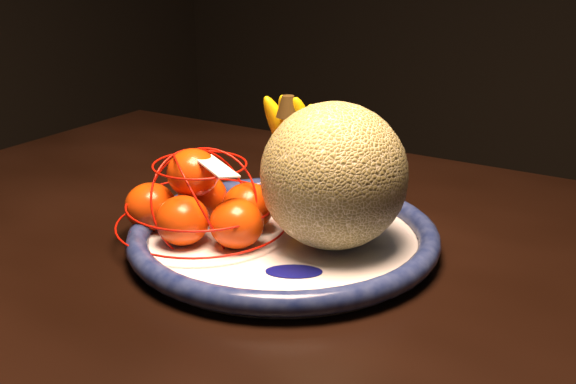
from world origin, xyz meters
The scene contains 6 objects.
dining_table centered at (0.10, 0.05, 0.64)m, with size 1.45×0.90×0.71m.
fruit_bowl centered at (0.04, 0.02, 0.73)m, with size 0.38×0.38×0.03m.
cantaloupe centered at (0.10, 0.04, 0.81)m, with size 0.17×0.17×0.17m, color olive.
banana_bunch centered at (0.01, 0.11, 0.81)m, with size 0.12×0.11×0.17m.
mandarin_bag centered at (-0.05, -0.02, 0.76)m, with size 0.22×0.22×0.13m.
price_tag centered at (-0.02, -0.03, 0.82)m, with size 0.07×0.03×0.00m, color white.
Camera 1 is at (0.49, -0.65, 1.07)m, focal length 45.00 mm.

